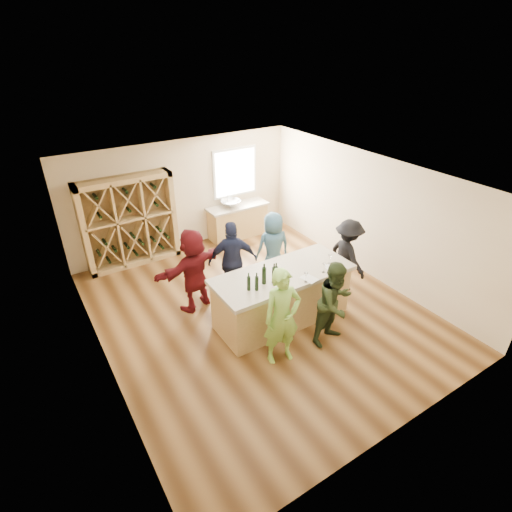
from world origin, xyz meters
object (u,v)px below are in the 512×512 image
wine_bottle_d (274,275)px  person_far_right (273,247)px  wine_bottle_c (264,276)px  wine_rack (130,222)px  wine_bottle_a (249,284)px  sink (231,204)px  tasting_counter_base (282,298)px  person_near_left (282,317)px  person_server (347,256)px  person_far_mid (233,261)px  wine_bottle_e (276,273)px  person_near_right (335,303)px  wine_bottle_b (257,284)px  person_far_left (194,270)px

wine_bottle_d → person_far_right: person_far_right is taller
wine_bottle_c → person_far_right: (1.20, 1.46, -0.42)m
wine_rack → wine_bottle_a: (0.91, -3.92, 0.11)m
sink → tasting_counter_base: 3.85m
wine_rack → person_near_left: wine_rack is taller
sink → wine_bottle_c: bearing=-110.8°
person_server → person_far_mid: size_ratio=0.94×
wine_rack → wine_bottle_e: wine_rack is taller
person_far_right → wine_bottle_e: bearing=66.4°
person_near_right → person_far_right: (0.27, 2.34, 0.00)m
wine_bottle_d → person_near_left: (-0.31, -0.70, -0.34)m
tasting_counter_base → person_near_left: person_near_left is taller
wine_bottle_e → person_far_mid: 1.40m
wine_rack → person_far_mid: size_ratio=1.26×
tasting_counter_base → person_near_right: 1.13m
person_far_mid → person_far_right: size_ratio=1.07×
person_near_left → tasting_counter_base: bearing=64.2°
person_near_left → wine_bottle_b: bearing=106.7°
wine_bottle_c → person_far_right: size_ratio=0.20×
sink → tasting_counter_base: size_ratio=0.21×
wine_bottle_e → person_near_left: (-0.40, -0.76, -0.32)m
person_far_right → wine_bottle_a: bearing=53.4°
wine_bottle_c → person_far_mid: 1.38m
wine_bottle_b → person_far_left: (-0.52, 1.53, -0.34)m
person_far_left → wine_bottle_b: bearing=93.7°
wine_bottle_a → wine_bottle_d: wine_bottle_d is taller
wine_bottle_d → sink: bearing=71.7°
person_far_right → person_far_left: 1.95m
tasting_counter_base → wine_bottle_e: wine_bottle_e is taller
wine_bottle_a → wine_bottle_e: bearing=1.3°
person_server → person_far_left: (-3.08, 1.14, 0.06)m
wine_rack → tasting_counter_base: wine_rack is taller
wine_bottle_e → person_near_right: size_ratio=0.17×
person_near_right → wine_bottle_b: bearing=136.8°
person_near_left → wine_bottle_d: bearing=76.4°
wine_bottle_c → person_server: size_ratio=0.20×
wine_bottle_a → person_far_mid: bearing=72.1°
wine_bottle_a → sink: bearing=65.1°
wine_bottle_c → wine_bottle_b: bearing=-154.4°
tasting_counter_base → wine_bottle_b: bearing=-162.7°
person_near_left → person_near_right: person_near_left is taller
wine_bottle_a → person_far_right: bearing=44.0°
wine_bottle_b → wine_bottle_c: bearing=25.6°
wine_rack → wine_bottle_d: bearing=-70.4°
wine_bottle_a → person_far_mid: 1.47m
person_far_right → person_far_left: size_ratio=0.93×
wine_rack → person_far_left: (0.51, -2.47, -0.22)m
wine_bottle_c → person_near_right: bearing=-43.2°
tasting_counter_base → person_far_mid: size_ratio=1.49×
wine_bottle_a → person_near_left: person_near_left is taller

